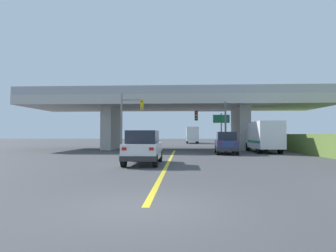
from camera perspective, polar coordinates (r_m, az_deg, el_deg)
The scene contains 10 objects.
ground at distance 34.37m, azimuth 1.49°, elevation -4.68°, with size 160.00×160.00×0.00m, color #424244.
overpass_bridge at distance 34.48m, azimuth 1.48°, elevation 3.77°, with size 35.25×9.91×6.95m.
lane_divider_stripe at distance 19.36m, azimuth 0.29°, elevation -7.00°, with size 0.20×24.64×0.01m, color yellow.
suv_lead at distance 17.10m, azimuth -4.99°, elevation -4.31°, with size 1.99×4.41×2.02m.
suv_crossing at distance 26.44m, azimuth 11.62°, elevation -3.35°, with size 2.18×4.43×2.02m.
box_truck at distance 29.72m, azimuth 18.65°, elevation -1.99°, with size 2.33×6.73×3.03m.
traffic_signal_nearside at distance 28.43m, azimuth 9.31°, elevation 0.96°, with size 3.14×0.36×5.03m.
traffic_signal_farside at distance 28.18m, azimuth -7.95°, elevation 2.15°, with size 2.28×0.36×5.84m.
highway_sign at distance 31.57m, azimuth 10.68°, elevation 0.64°, with size 1.84×0.17×4.12m.
semi_truck_distant at distance 57.13m, azimuth 4.90°, elevation -1.78°, with size 2.33×7.58×3.24m.
Camera 1 is at (0.92, -6.93, 1.80)m, focal length 30.28 mm.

